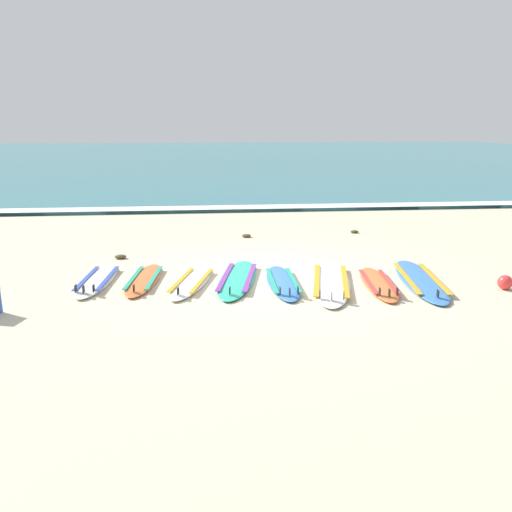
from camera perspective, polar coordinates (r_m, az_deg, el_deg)
ground_plane at (r=8.92m, az=1.62°, el=-2.31°), size 80.00×80.00×0.00m
sea at (r=45.30m, az=-4.35°, el=11.24°), size 80.00×60.00×0.10m
wave_foam_strip at (r=15.85m, az=-1.64°, el=5.31°), size 80.00×0.79×0.11m
surfboard_0 at (r=9.01m, az=-17.33°, el=-2.57°), size 0.62×2.02×0.18m
surfboard_1 at (r=8.84m, az=-12.42°, el=-2.58°), size 0.65×1.96×0.18m
surfboard_2 at (r=8.57m, az=-7.21°, el=-2.89°), size 0.95×2.02×0.18m
surfboard_3 at (r=8.68m, az=-2.08°, el=-2.55°), size 1.02×2.42×0.18m
surfboard_4 at (r=8.50m, az=3.00°, el=-2.93°), size 0.52×2.00×0.18m
surfboard_5 at (r=8.58m, az=8.36°, el=-2.91°), size 1.20×2.64×0.18m
surfboard_6 at (r=8.66m, az=13.52°, el=-3.00°), size 0.69×1.96×0.18m
surfboard_7 at (r=9.04m, az=17.90°, el=-2.56°), size 1.01×2.61×0.18m
beach_ball at (r=9.13m, az=26.10°, el=-2.66°), size 0.24×0.24×0.24m
seaweed_clump_near_shoreline at (r=12.03m, az=-1.08°, el=2.29°), size 0.22×0.17×0.08m
seaweed_clump_mid_sand at (r=10.45m, az=-14.92°, el=-0.07°), size 0.23×0.18×0.08m
seaweed_clump_by_the_boards at (r=12.74m, az=10.96°, el=2.70°), size 0.20×0.16×0.07m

